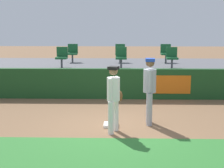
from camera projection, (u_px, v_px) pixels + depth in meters
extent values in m
plane|color=brown|center=(116.00, 128.00, 9.22)|extent=(60.00, 60.00, 0.00)
cube|color=#2D722D|center=(115.00, 161.00, 7.02)|extent=(18.00, 2.80, 0.01)
cube|color=white|center=(111.00, 125.00, 9.34)|extent=(0.40, 0.40, 0.08)
cylinder|color=white|center=(116.00, 115.00, 8.90)|extent=(0.15, 0.15, 0.85)
cylinder|color=white|center=(111.00, 118.00, 8.63)|extent=(0.15, 0.15, 0.85)
cylinder|color=white|center=(113.00, 89.00, 8.63)|extent=(0.43, 0.43, 0.60)
sphere|color=#8C6647|center=(113.00, 71.00, 8.55)|extent=(0.22, 0.22, 0.22)
cube|color=black|center=(113.00, 68.00, 8.53)|extent=(0.31, 0.31, 0.08)
cylinder|color=white|center=(117.00, 87.00, 8.81)|extent=(0.09, 0.09, 0.56)
cylinder|color=white|center=(110.00, 90.00, 8.45)|extent=(0.09, 0.09, 0.56)
ellipsoid|color=brown|center=(120.00, 96.00, 8.81)|extent=(0.19, 0.23, 0.28)
cylinder|color=#9EA3AD|center=(149.00, 107.00, 9.66)|extent=(0.16, 0.16, 0.91)
cylinder|color=#9EA3AD|center=(149.00, 110.00, 9.34)|extent=(0.16, 0.16, 0.91)
cylinder|color=#9EA3AD|center=(150.00, 81.00, 9.36)|extent=(0.37, 0.37, 0.64)
sphere|color=brown|center=(150.00, 63.00, 9.26)|extent=(0.24, 0.24, 0.24)
cube|color=#193899|center=(150.00, 60.00, 9.25)|extent=(0.26, 0.26, 0.08)
cylinder|color=#9EA3AD|center=(149.00, 79.00, 9.56)|extent=(0.09, 0.09, 0.60)
cylinder|color=#9EA3AD|center=(150.00, 81.00, 9.14)|extent=(0.09, 0.09, 0.60)
cube|color=#19471E|center=(118.00, 84.00, 12.59)|extent=(18.00, 0.24, 1.13)
cube|color=orange|center=(170.00, 85.00, 12.42)|extent=(1.50, 0.02, 0.68)
cube|color=#59595E|center=(118.00, 75.00, 15.13)|extent=(18.00, 4.80, 0.97)
cylinder|color=#4C4C51|center=(172.00, 63.00, 13.77)|extent=(0.08, 0.08, 0.40)
cube|color=#19592D|center=(172.00, 58.00, 13.73)|extent=(0.45, 0.44, 0.08)
cube|color=#19592D|center=(172.00, 52.00, 13.88)|extent=(0.45, 0.06, 0.40)
cylinder|color=#4C4C51|center=(72.00, 58.00, 15.65)|extent=(0.08, 0.08, 0.40)
cube|color=#19592D|center=(72.00, 54.00, 15.62)|extent=(0.46, 0.44, 0.08)
cube|color=#19592D|center=(73.00, 48.00, 15.76)|extent=(0.46, 0.06, 0.40)
cylinder|color=#4C4C51|center=(166.00, 58.00, 15.54)|extent=(0.08, 0.08, 0.40)
cube|color=#19592D|center=(166.00, 54.00, 15.50)|extent=(0.47, 0.44, 0.08)
cube|color=#19592D|center=(166.00, 48.00, 15.65)|extent=(0.47, 0.06, 0.40)
cylinder|color=#4C4C51|center=(120.00, 58.00, 15.60)|extent=(0.08, 0.08, 0.40)
cube|color=#19592D|center=(120.00, 54.00, 15.56)|extent=(0.44, 0.44, 0.08)
cube|color=#19592D|center=(120.00, 48.00, 15.70)|extent=(0.44, 0.06, 0.40)
cylinder|color=#4C4C51|center=(121.00, 63.00, 13.83)|extent=(0.08, 0.08, 0.40)
cube|color=#19592D|center=(121.00, 58.00, 13.79)|extent=(0.45, 0.44, 0.08)
cube|color=#19592D|center=(121.00, 52.00, 13.93)|extent=(0.45, 0.06, 0.40)
cylinder|color=#4C4C51|center=(62.00, 63.00, 13.89)|extent=(0.08, 0.08, 0.40)
cube|color=#19592D|center=(62.00, 58.00, 13.85)|extent=(0.45, 0.44, 0.08)
cube|color=#19592D|center=(62.00, 52.00, 14.00)|extent=(0.45, 0.06, 0.40)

